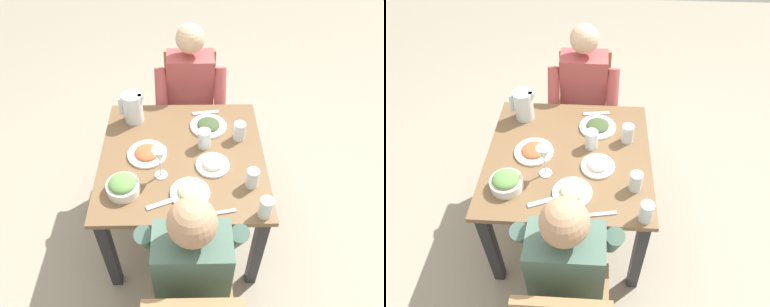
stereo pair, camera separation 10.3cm
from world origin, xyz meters
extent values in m
plane|color=#9E937F|center=(0.00, 0.00, 0.00)|extent=(8.00, 8.00, 0.00)
cube|color=brown|center=(0.00, 0.00, 0.69)|extent=(0.94, 0.94, 0.03)
cube|color=#232328|center=(-0.41, -0.41, 0.34)|extent=(0.06, 0.06, 0.67)
cube|color=#232328|center=(0.41, -0.41, 0.34)|extent=(0.06, 0.06, 0.67)
cube|color=#232328|center=(-0.41, 0.41, 0.34)|extent=(0.06, 0.06, 0.67)
cube|color=#232328|center=(0.41, 0.41, 0.34)|extent=(0.06, 0.06, 0.67)
cube|color=#997047|center=(-0.23, -0.89, 0.21)|extent=(0.04, 0.04, 0.41)
cube|color=#997047|center=(0.11, -0.89, 0.21)|extent=(0.04, 0.04, 0.41)
cube|color=#997047|center=(-0.23, -0.55, 0.21)|extent=(0.04, 0.04, 0.41)
cube|color=#997047|center=(0.11, -0.55, 0.21)|extent=(0.04, 0.04, 0.41)
cube|color=#997047|center=(-0.06, -0.72, 0.42)|extent=(0.40, 0.40, 0.03)
cube|color=#997047|center=(-0.06, -0.90, 0.65)|extent=(0.38, 0.04, 0.42)
cube|color=#997047|center=(0.12, 0.55, 0.21)|extent=(0.04, 0.04, 0.41)
cube|color=#997047|center=(-0.22, 0.55, 0.21)|extent=(0.04, 0.04, 0.41)
cube|color=#997047|center=(-0.05, 0.72, 0.42)|extent=(0.40, 0.40, 0.03)
cube|color=#B24C4C|center=(-0.06, -0.69, 0.69)|extent=(0.32, 0.20, 0.50)
sphere|color=#DBB28E|center=(-0.06, -0.69, 1.06)|extent=(0.19, 0.19, 0.19)
cylinder|color=#2D3342|center=(-0.14, -0.50, 0.41)|extent=(0.11, 0.38, 0.11)
cylinder|color=#2D3342|center=(-0.14, -0.31, 0.22)|extent=(0.10, 0.10, 0.44)
cylinder|color=#B24C4C|center=(-0.26, -0.55, 0.71)|extent=(0.08, 0.23, 0.37)
cylinder|color=#2D3342|center=(0.03, -0.50, 0.41)|extent=(0.11, 0.38, 0.11)
cylinder|color=#2D3342|center=(0.03, -0.31, 0.22)|extent=(0.10, 0.10, 0.44)
cylinder|color=#B24C4C|center=(0.14, -0.55, 0.71)|extent=(0.08, 0.23, 0.37)
cube|color=#4C6B5B|center=(-0.05, 0.69, 0.69)|extent=(0.32, 0.20, 0.50)
sphere|color=tan|center=(-0.05, 0.69, 1.06)|extent=(0.19, 0.19, 0.19)
cylinder|color=#2D3342|center=(0.04, 0.50, 0.41)|extent=(0.11, 0.38, 0.11)
cylinder|color=#2D3342|center=(0.04, 0.31, 0.22)|extent=(0.10, 0.10, 0.44)
cylinder|color=#4C6B5B|center=(0.15, 0.55, 0.71)|extent=(0.08, 0.23, 0.37)
cylinder|color=#2D3342|center=(-0.13, 0.50, 0.41)|extent=(0.11, 0.38, 0.11)
cylinder|color=#2D3342|center=(-0.13, 0.31, 0.22)|extent=(0.10, 0.10, 0.44)
cylinder|color=#4C6B5B|center=(-0.25, 0.55, 0.71)|extent=(0.08, 0.23, 0.37)
cylinder|color=silver|center=(0.30, -0.32, 0.80)|extent=(0.12, 0.12, 0.19)
cube|color=silver|center=(0.38, -0.32, 0.80)|extent=(0.02, 0.02, 0.11)
cube|color=silver|center=(0.25, -0.32, 0.88)|extent=(0.04, 0.03, 0.02)
cylinder|color=white|center=(0.30, 0.26, 0.73)|extent=(0.17, 0.17, 0.05)
ellipsoid|color=#608E47|center=(0.30, 0.26, 0.76)|extent=(0.14, 0.14, 0.06)
cylinder|color=white|center=(0.20, -0.01, 0.71)|extent=(0.22, 0.22, 0.01)
ellipsoid|color=#CC5B33|center=(0.20, -0.01, 0.72)|extent=(0.14, 0.14, 0.03)
cylinder|color=white|center=(-0.16, -0.24, 0.71)|extent=(0.22, 0.22, 0.01)
ellipsoid|color=#3D512D|center=(-0.16, -0.24, 0.72)|extent=(0.14, 0.14, 0.04)
cylinder|color=white|center=(-0.17, 0.09, 0.71)|extent=(0.19, 0.19, 0.01)
ellipsoid|color=white|center=(-0.17, 0.09, 0.73)|extent=(0.12, 0.12, 0.05)
cylinder|color=white|center=(-0.04, 0.28, 0.71)|extent=(0.21, 0.21, 0.01)
ellipsoid|color=#B7AD89|center=(-0.04, 0.28, 0.72)|extent=(0.13, 0.13, 0.04)
cylinder|color=silver|center=(-0.34, -0.14, 0.76)|extent=(0.07, 0.07, 0.11)
cylinder|color=silver|center=(-0.13, -0.07, 0.76)|extent=(0.08, 0.08, 0.11)
cylinder|color=silver|center=(-0.36, 0.23, 0.76)|extent=(0.07, 0.07, 0.11)
cylinder|color=silver|center=(-0.40, 0.42, 0.76)|extent=(0.07, 0.07, 0.11)
cylinder|color=silver|center=(0.11, 0.15, 0.70)|extent=(0.07, 0.07, 0.01)
cylinder|color=silver|center=(0.11, 0.15, 0.76)|extent=(0.01, 0.01, 0.10)
cone|color=silver|center=(0.11, 0.15, 0.85)|extent=(0.08, 0.08, 0.09)
cube|color=silver|center=(-0.15, -0.38, 0.70)|extent=(0.17, 0.05, 0.01)
cube|color=silver|center=(-0.18, 0.40, 0.70)|extent=(0.19, 0.05, 0.01)
cube|color=silver|center=(0.10, 0.34, 0.70)|extent=(0.17, 0.09, 0.01)
camera|label=1|loc=(-0.03, 1.41, 2.14)|focal=33.00mm
camera|label=2|loc=(-0.14, 1.41, 2.14)|focal=33.00mm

